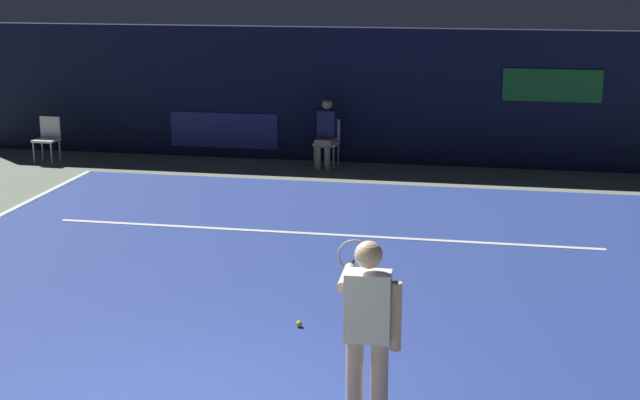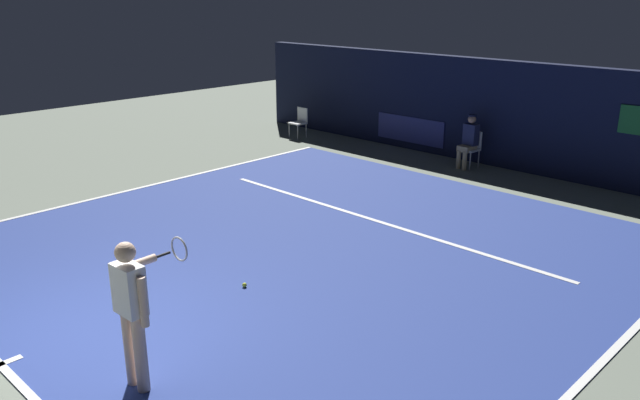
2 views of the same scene
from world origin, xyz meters
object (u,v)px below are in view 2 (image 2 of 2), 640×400
line_judge_on_chair (469,141)px  courtside_chair_near (299,121)px  tennis_ball (244,285)px  tennis_player (133,306)px

line_judge_on_chair → courtside_chair_near: 5.47m
courtside_chair_near → tennis_ball: bearing=-48.7°
line_judge_on_chair → tennis_player: bearing=-77.6°
tennis_player → courtside_chair_near: size_ratio=1.97×
tennis_player → tennis_ball: size_ratio=25.44×
tennis_ball → courtside_chair_near: bearing=131.3°
courtside_chair_near → tennis_ball: size_ratio=12.94×
line_judge_on_chair → tennis_ball: line_judge_on_chair is taller
tennis_player → line_judge_on_chair: (-2.31, 10.49, -0.30)m
courtside_chair_near → tennis_ball: courtside_chair_near is taller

